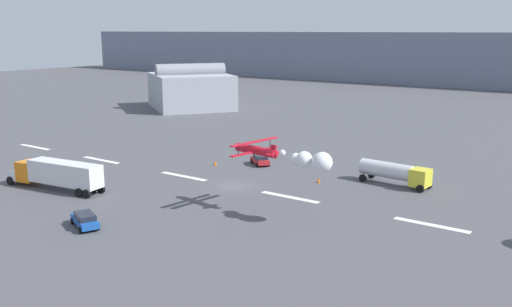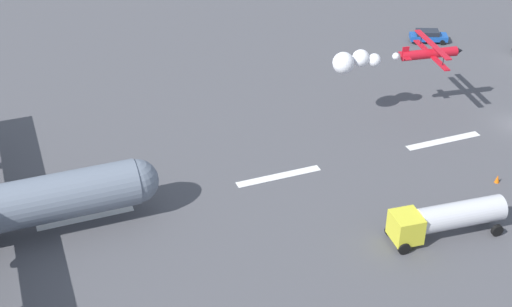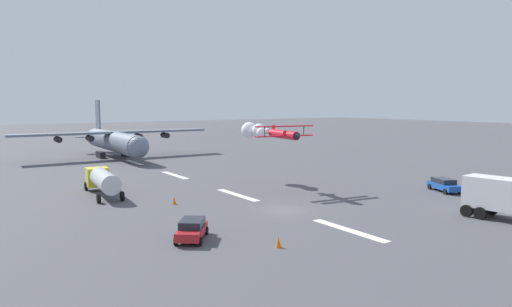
# 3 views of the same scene
# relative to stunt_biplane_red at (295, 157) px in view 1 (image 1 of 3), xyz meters

# --- Properties ---
(ground_plane) EXTENTS (440.00, 440.00, 0.00)m
(ground_plane) POSITION_rel_stunt_biplane_red_xyz_m (-13.15, 6.41, -6.73)
(ground_plane) COLOR #4C4C51
(ground_plane) RESTS_ON ground
(runway_stripe_2) EXTENTS (8.00, 0.90, 0.01)m
(runway_stripe_2) POSITION_rel_stunt_biplane_red_xyz_m (-56.56, 6.41, -6.73)
(runway_stripe_2) COLOR white
(runway_stripe_2) RESTS_ON ground
(runway_stripe_3) EXTENTS (8.00, 0.90, 0.01)m
(runway_stripe_3) POSITION_rel_stunt_biplane_red_xyz_m (-39.20, 6.41, -6.73)
(runway_stripe_3) COLOR white
(runway_stripe_3) RESTS_ON ground
(runway_stripe_4) EXTENTS (8.00, 0.90, 0.01)m
(runway_stripe_4) POSITION_rel_stunt_biplane_red_xyz_m (-21.83, 6.41, -6.73)
(runway_stripe_4) COLOR white
(runway_stripe_4) RESTS_ON ground
(runway_stripe_5) EXTENTS (8.00, 0.90, 0.01)m
(runway_stripe_5) POSITION_rel_stunt_biplane_red_xyz_m (-4.47, 6.41, -6.73)
(runway_stripe_5) COLOR white
(runway_stripe_5) RESTS_ON ground
(runway_stripe_6) EXTENTS (8.00, 0.90, 0.01)m
(runway_stripe_6) POSITION_rel_stunt_biplane_red_xyz_m (12.89, 6.41, -6.73)
(runway_stripe_6) COLOR white
(runway_stripe_6) RESTS_ON ground
(mountain_ridge_distant) EXTENTS (396.00, 16.00, 19.04)m
(mountain_ridge_distant) POSITION_rel_stunt_biplane_red_xyz_m (-13.15, 158.49, 2.79)
(mountain_ridge_distant) COLOR slate
(mountain_ridge_distant) RESTS_ON ground
(stunt_biplane_red) EXTENTS (13.66, 7.39, 2.13)m
(stunt_biplane_red) POSITION_rel_stunt_biplane_red_xyz_m (0.00, 0.00, 0.00)
(stunt_biplane_red) COLOR red
(semi_truck_orange) EXTENTS (14.73, 4.78, 3.70)m
(semi_truck_orange) POSITION_rel_stunt_biplane_red_xyz_m (-30.44, -7.77, -4.60)
(semi_truck_orange) COLOR silver
(semi_truck_orange) RESTS_ON ground
(fuel_tanker_truck) EXTENTS (9.63, 3.49, 2.90)m
(fuel_tanker_truck) POSITION_rel_stunt_biplane_red_xyz_m (3.81, 19.03, -4.98)
(fuel_tanker_truck) COLOR yellow
(fuel_tanker_truck) RESTS_ON ground
(followme_car_yellow) EXTENTS (4.91, 3.45, 1.52)m
(followme_car_yellow) POSITION_rel_stunt_biplane_red_xyz_m (-16.04, -14.86, -5.92)
(followme_car_yellow) COLOR #194CA5
(followme_car_yellow) RESTS_ON ground
(airport_staff_sedan) EXTENTS (4.29, 3.84, 1.52)m
(airport_staff_sedan) POSITION_rel_stunt_biplane_red_xyz_m (-17.09, 18.15, -5.92)
(airport_staff_sedan) COLOR #B21E23
(airport_staff_sedan) RESTS_ON ground
(hangar_building) EXTENTS (28.28, 27.60, 11.48)m
(hangar_building) POSITION_rel_stunt_biplane_red_xyz_m (-67.87, 59.72, -2.02)
(hangar_building) COLOR #9EA3AD
(hangar_building) RESTS_ON ground
(traffic_cone_near) EXTENTS (0.44, 0.44, 0.75)m
(traffic_cone_near) POSITION_rel_stunt_biplane_red_xyz_m (-22.29, 13.86, -6.36)
(traffic_cone_near) COLOR orange
(traffic_cone_near) RESTS_ON ground
(traffic_cone_far) EXTENTS (0.44, 0.44, 0.75)m
(traffic_cone_far) POSITION_rel_stunt_biplane_red_xyz_m (-4.89, 14.27, -6.36)
(traffic_cone_far) COLOR orange
(traffic_cone_far) RESTS_ON ground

